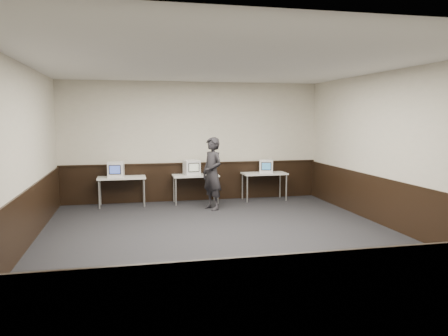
# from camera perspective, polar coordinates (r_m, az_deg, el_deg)

# --- Properties ---
(floor) EXTENTS (8.00, 8.00, 0.00)m
(floor) POSITION_cam_1_polar(r_m,az_deg,el_deg) (8.21, 0.19, -9.34)
(floor) COLOR black
(floor) RESTS_ON ground
(ceiling) EXTENTS (8.00, 8.00, 0.00)m
(ceiling) POSITION_cam_1_polar(r_m,az_deg,el_deg) (7.94, 0.19, 13.44)
(ceiling) COLOR white
(ceiling) RESTS_ON back_wall
(back_wall) EXTENTS (7.00, 0.00, 7.00)m
(back_wall) POSITION_cam_1_polar(r_m,az_deg,el_deg) (11.84, -4.07, 3.44)
(back_wall) COLOR beige
(back_wall) RESTS_ON ground
(front_wall) EXTENTS (7.00, 0.00, 7.00)m
(front_wall) POSITION_cam_1_polar(r_m,az_deg,el_deg) (4.14, 12.47, -2.73)
(front_wall) COLOR beige
(front_wall) RESTS_ON ground
(left_wall) EXTENTS (0.00, 8.00, 8.00)m
(left_wall) POSITION_cam_1_polar(r_m,az_deg,el_deg) (7.92, -25.34, 1.22)
(left_wall) COLOR beige
(left_wall) RESTS_ON ground
(right_wall) EXTENTS (0.00, 8.00, 8.00)m
(right_wall) POSITION_cam_1_polar(r_m,az_deg,el_deg) (9.33, 21.67, 2.12)
(right_wall) COLOR beige
(right_wall) RESTS_ON ground
(wainscot_back) EXTENTS (6.98, 0.04, 1.00)m
(wainscot_back) POSITION_cam_1_polar(r_m,az_deg,el_deg) (11.94, -4.02, -1.84)
(wainscot_back) COLOR black
(wainscot_back) RESTS_ON back_wall
(wainscot_front) EXTENTS (6.98, 0.04, 1.00)m
(wainscot_front) POSITION_cam_1_polar(r_m,az_deg,el_deg) (4.46, 11.99, -16.76)
(wainscot_front) COLOR black
(wainscot_front) RESTS_ON front_wall
(wainscot_left) EXTENTS (0.04, 7.98, 1.00)m
(wainscot_left) POSITION_cam_1_polar(r_m,az_deg,el_deg) (8.09, -24.81, -6.55)
(wainscot_left) COLOR black
(wainscot_left) RESTS_ON left_wall
(wainscot_right) EXTENTS (0.04, 7.98, 1.00)m
(wainscot_right) POSITION_cam_1_polar(r_m,az_deg,el_deg) (9.46, 21.28, -4.53)
(wainscot_right) COLOR black
(wainscot_right) RESTS_ON right_wall
(wainscot_rail) EXTENTS (6.98, 0.06, 0.04)m
(wainscot_rail) POSITION_cam_1_polar(r_m,az_deg,el_deg) (11.85, -4.02, 0.63)
(wainscot_rail) COLOR black
(wainscot_rail) RESTS_ON wainscot_back
(desk_left) EXTENTS (1.20, 0.60, 0.75)m
(desk_left) POSITION_cam_1_polar(r_m,az_deg,el_deg) (11.41, -13.22, -1.49)
(desk_left) COLOR silver
(desk_left) RESTS_ON ground
(desk_center) EXTENTS (1.20, 0.60, 0.75)m
(desk_center) POSITION_cam_1_polar(r_m,az_deg,el_deg) (11.54, -3.74, -1.24)
(desk_center) COLOR silver
(desk_center) RESTS_ON ground
(desk_right) EXTENTS (1.20, 0.60, 0.75)m
(desk_right) POSITION_cam_1_polar(r_m,az_deg,el_deg) (11.97, 5.28, -0.96)
(desk_right) COLOR silver
(desk_right) RESTS_ON ground
(emac_left) EXTENTS (0.42, 0.45, 0.39)m
(emac_left) POSITION_cam_1_polar(r_m,az_deg,el_deg) (11.37, -13.94, -0.19)
(emac_left) COLOR white
(emac_left) RESTS_ON desk_left
(emac_center) EXTENTS (0.44, 0.46, 0.39)m
(emac_center) POSITION_cam_1_polar(r_m,az_deg,el_deg) (11.53, -4.25, 0.08)
(emac_center) COLOR white
(emac_center) RESTS_ON desk_center
(emac_right) EXTENTS (0.45, 0.46, 0.36)m
(emac_right) POSITION_cam_1_polar(r_m,az_deg,el_deg) (11.97, 5.50, 0.24)
(emac_right) COLOR white
(emac_right) RESTS_ON desk_right
(person) EXTENTS (0.66, 0.77, 1.78)m
(person) POSITION_cam_1_polar(r_m,az_deg,el_deg) (10.68, -1.55, -0.73)
(person) COLOR black
(person) RESTS_ON ground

